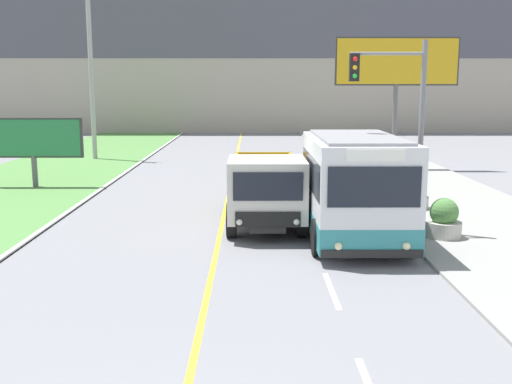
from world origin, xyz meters
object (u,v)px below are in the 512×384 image
object	(u,v)px
utility_pole_far	(91,64)
billboard_small	(33,139)
traffic_light_mast	(400,112)
planter_round_second	(414,194)
dump_truck	(266,190)
billboard_large	(397,66)
planter_round_near	(444,220)
city_bus	(355,189)

from	to	relation	value
utility_pole_far	billboard_small	distance (m)	11.09
traffic_light_mast	planter_round_second	world-z (taller)	traffic_light_mast
dump_truck	billboard_small	size ratio (longest dim) A/B	1.59
traffic_light_mast	billboard_large	size ratio (longest dim) A/B	0.83
planter_round_near	traffic_light_mast	bearing A→B (deg)	148.14
city_bus	billboard_large	world-z (taller)	billboard_large
traffic_light_mast	billboard_large	xyz separation A→B (m)	(3.27, 14.38, 1.81)
dump_truck	traffic_light_mast	world-z (taller)	traffic_light_mast
city_bus	utility_pole_far	size ratio (longest dim) A/B	0.47
traffic_light_mast	utility_pole_far	bearing A→B (deg)	126.58
planter_round_second	city_bus	bearing A→B (deg)	-123.30
planter_round_second	dump_truck	bearing A→B (deg)	-154.05
city_bus	billboard_large	size ratio (longest dim) A/B	0.77
billboard_small	planter_round_near	xyz separation A→B (m)	(15.34, -9.33, -1.56)
billboard_small	planter_round_near	distance (m)	18.02
utility_pole_far	billboard_large	size ratio (longest dim) A/B	1.63
dump_truck	billboard_small	world-z (taller)	billboard_small
dump_truck	billboard_small	xyz separation A→B (m)	(-10.14, 7.73, 0.95)
utility_pole_far	billboard_small	bearing A→B (deg)	-89.82
utility_pole_far	planter_round_second	distance (m)	22.65
dump_truck	planter_round_second	world-z (taller)	dump_truck
planter_round_near	planter_round_second	xyz separation A→B (m)	(0.25, 4.26, -0.00)
billboard_small	planter_round_second	size ratio (longest dim) A/B	3.80
dump_truck	billboard_small	bearing A→B (deg)	142.69
planter_round_near	planter_round_second	distance (m)	4.26
billboard_large	dump_truck	bearing A→B (deg)	-118.14
dump_truck	utility_pole_far	distance (m)	21.35
utility_pole_far	planter_round_near	xyz separation A→B (m)	(15.37, -19.82, -5.17)
city_bus	dump_truck	distance (m)	3.12
billboard_small	utility_pole_far	bearing A→B (deg)	90.18
traffic_light_mast	billboard_small	world-z (taller)	traffic_light_mast
billboard_small	traffic_light_mast	bearing A→B (deg)	-31.26
billboard_large	billboard_small	world-z (taller)	billboard_large
dump_truck	traffic_light_mast	distance (m)	4.77
city_bus	traffic_light_mast	world-z (taller)	traffic_light_mast
utility_pole_far	planter_round_second	bearing A→B (deg)	-44.90
city_bus	dump_truck	xyz separation A→B (m)	(-2.53, 1.79, -0.36)
city_bus	planter_round_second	xyz separation A→B (m)	(2.92, 4.44, -0.98)
billboard_small	planter_round_near	bearing A→B (deg)	-31.31
city_bus	utility_pole_far	world-z (taller)	utility_pole_far
city_bus	planter_round_near	size ratio (longest dim) A/B	4.64
planter_round_second	billboard_small	bearing A→B (deg)	161.96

